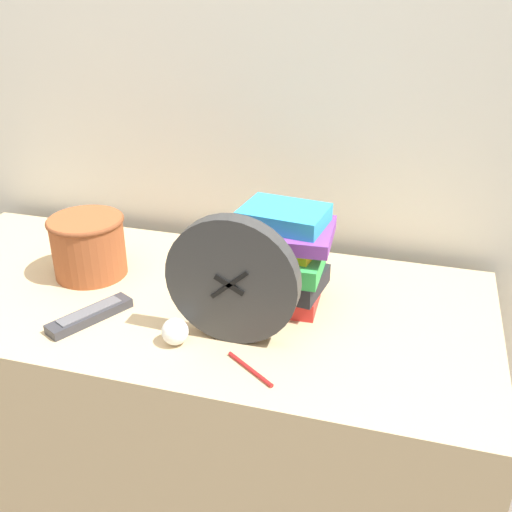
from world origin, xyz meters
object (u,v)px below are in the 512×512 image
object	(u,v)px
desk_clock	(232,281)
tv_remote	(90,315)
book_stack	(280,257)
pen	(250,369)
basket	(88,244)
crumpled_paper_ball	(175,332)

from	to	relation	value
desk_clock	tv_remote	world-z (taller)	desk_clock
desk_clock	tv_remote	size ratio (longest dim) A/B	1.41
book_stack	pen	xyz separation A→B (m)	(0.01, -0.27, -0.10)
basket	book_stack	bearing A→B (deg)	0.56
book_stack	basket	distance (m)	0.47
tv_remote	pen	bearing A→B (deg)	-11.24
book_stack	pen	distance (m)	0.29
crumpled_paper_ball	pen	world-z (taller)	crumpled_paper_ball
desk_clock	tv_remote	xyz separation A→B (m)	(-0.31, -0.02, -0.12)
desk_clock	crumpled_paper_ball	distance (m)	0.16
desk_clock	book_stack	distance (m)	0.18
desk_clock	crumpled_paper_ball	size ratio (longest dim) A/B	4.91
tv_remote	desk_clock	bearing A→B (deg)	3.21
desk_clock	pen	distance (m)	0.17
tv_remote	pen	size ratio (longest dim) A/B	1.74
tv_remote	crumpled_paper_ball	bearing A→B (deg)	-8.12
basket	crumpled_paper_ball	size ratio (longest dim) A/B	3.32
basket	pen	xyz separation A→B (m)	(0.48, -0.26, -0.07)
tv_remote	crumpled_paper_ball	size ratio (longest dim) A/B	3.48
desk_clock	basket	bearing A→B (deg)	157.88
pen	book_stack	bearing A→B (deg)	92.44
basket	crumpled_paper_ball	xyz separation A→B (m)	(0.31, -0.22, -0.05)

